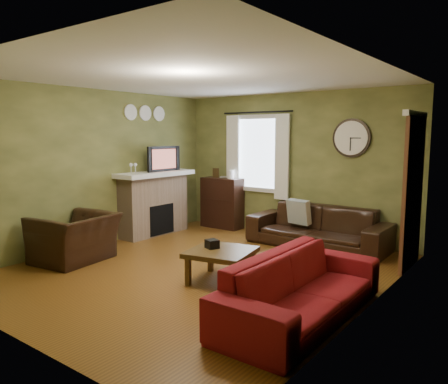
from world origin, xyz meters
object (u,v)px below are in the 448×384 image
Objects in this scene: sofa_red at (302,287)px; coffee_table at (221,265)px; sofa_brown at (318,227)px; armchair at (75,238)px; bookshelf at (222,203)px.

coffee_table is at bearing 73.30° from sofa_red.
coffee_table is at bearing -95.61° from sofa_brown.
coffee_table is at bearing 96.44° from armchair.
bookshelf is at bearing 127.00° from coffee_table.
sofa_brown is at bearing -6.91° from bookshelf.
sofa_red is at bearing -16.70° from coffee_table.
bookshelf reaches higher than armchair.
bookshelf is 3.28m from coffee_table.
bookshelf is at bearing 173.09° from sofa_brown.
bookshelf reaches higher than sofa_brown.
sofa_brown is 2.96m from sofa_red.
sofa_brown is at bearing 21.90° from sofa_red.
sofa_brown is 3.84m from armchair.
sofa_brown is at bearing 131.54° from armchair.
sofa_brown is 1.04× the size of sofa_red.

